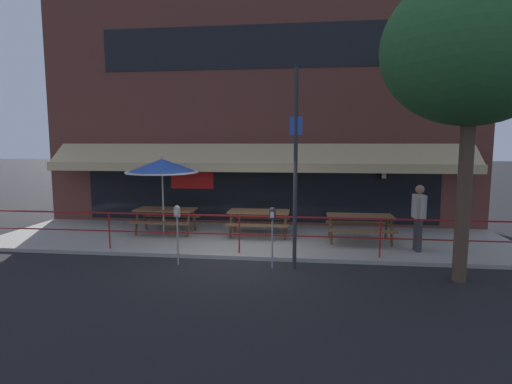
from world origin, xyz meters
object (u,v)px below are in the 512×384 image
(picnic_table_left, at_px, (166,214))
(street_tree_curbside, at_px, (481,37))
(picnic_table_centre, at_px, (259,216))
(parking_meter_far, at_px, (272,219))
(pedestrian_walking, at_px, (419,214))
(street_sign_pole, at_px, (295,168))
(picnic_table_right, at_px, (360,221))
(patio_umbrella_left, at_px, (162,166))
(parking_meter_near, at_px, (177,217))

(picnic_table_left, xyz_separation_m, street_tree_curbside, (7.55, -3.18, 4.17))
(picnic_table_centre, height_order, parking_meter_far, parking_meter_far)
(pedestrian_walking, relative_size, parking_meter_far, 1.20)
(street_sign_pole, distance_m, street_tree_curbside, 4.41)
(picnic_table_left, height_order, picnic_table_right, same)
(patio_umbrella_left, relative_size, street_sign_pole, 0.53)
(picnic_table_left, bearing_deg, street_tree_curbside, -22.87)
(picnic_table_left, height_order, pedestrian_walking, pedestrian_walking)
(picnic_table_centre, height_order, pedestrian_walking, pedestrian_walking)
(street_tree_curbside, bearing_deg, parking_meter_far, 173.95)
(parking_meter_near, xyz_separation_m, parking_meter_far, (2.24, -0.01, 0.00))
(picnic_table_right, bearing_deg, picnic_table_centre, 171.77)
(parking_meter_far, xyz_separation_m, street_tree_curbside, (4.04, -0.43, 3.73))
(picnic_table_centre, xyz_separation_m, street_sign_pole, (1.13, -2.66, 1.60))
(pedestrian_walking, xyz_separation_m, street_tree_curbside, (0.43, -2.00, 3.82))
(picnic_table_centre, bearing_deg, street_sign_pole, -67.06)
(picnic_table_left, relative_size, patio_umbrella_left, 0.76)
(pedestrian_walking, relative_size, street_tree_curbside, 0.25)
(picnic_table_left, bearing_deg, street_sign_pole, -33.65)
(pedestrian_walking, xyz_separation_m, street_sign_pole, (-3.11, -1.49, 1.25))
(street_sign_pole, height_order, street_tree_curbside, street_tree_curbside)
(parking_meter_far, distance_m, street_sign_pole, 1.27)
(parking_meter_far, height_order, street_sign_pole, street_sign_pole)
(pedestrian_walking, xyz_separation_m, parking_meter_near, (-5.85, -1.56, 0.09))
(pedestrian_walking, xyz_separation_m, parking_meter_far, (-3.62, -1.57, 0.09))
(street_sign_pole, bearing_deg, picnic_table_left, 146.35)
(parking_meter_near, distance_m, street_sign_pole, 2.98)
(picnic_table_centre, height_order, picnic_table_right, same)
(picnic_table_left, relative_size, picnic_table_right, 1.00)
(picnic_table_centre, distance_m, parking_meter_far, 2.85)
(pedestrian_walking, bearing_deg, parking_meter_near, -165.06)
(picnic_table_left, bearing_deg, parking_meter_near, -65.22)
(picnic_table_right, relative_size, parking_meter_near, 1.27)
(patio_umbrella_left, relative_size, parking_meter_far, 1.67)
(picnic_table_left, height_order, parking_meter_far, parking_meter_far)
(picnic_table_right, bearing_deg, pedestrian_walking, -29.25)
(patio_umbrella_left, xyz_separation_m, pedestrian_walking, (7.12, -0.98, -1.12))
(picnic_table_left, relative_size, pedestrian_walking, 1.05)
(picnic_table_right, xyz_separation_m, parking_meter_near, (-4.49, -2.32, 0.44))
(parking_meter_near, bearing_deg, patio_umbrella_left, 116.50)
(parking_meter_far, bearing_deg, picnic_table_right, 45.95)
(picnic_table_right, bearing_deg, street_tree_curbside, -57.12)
(pedestrian_walking, bearing_deg, parking_meter_far, -156.47)
(picnic_table_left, relative_size, street_tree_curbside, 0.27)
(picnic_table_centre, distance_m, street_sign_pole, 3.31)
(parking_meter_far, bearing_deg, parking_meter_near, 179.67)
(picnic_table_right, distance_m, patio_umbrella_left, 5.95)
(picnic_table_right, bearing_deg, patio_umbrella_left, 177.84)
(picnic_table_right, distance_m, street_sign_pole, 3.27)
(picnic_table_left, relative_size, parking_meter_far, 1.27)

